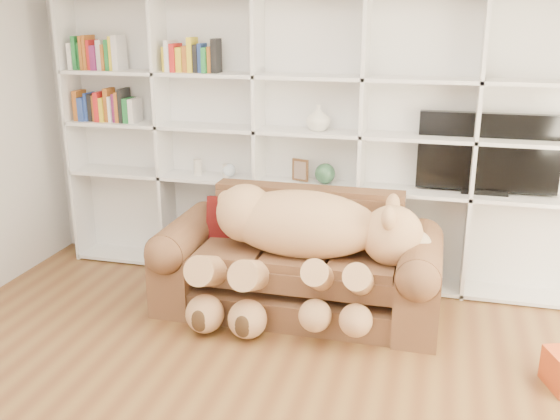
# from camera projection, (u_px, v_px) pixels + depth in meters

# --- Properties ---
(wall_back) EXTENTS (5.00, 0.02, 2.70)m
(wall_back) POSITION_uv_depth(u_px,v_px,m) (315.00, 122.00, 5.34)
(wall_back) COLOR silver
(wall_back) RESTS_ON floor
(bookshelf) EXTENTS (4.43, 0.35, 2.40)m
(bookshelf) POSITION_uv_depth(u_px,v_px,m) (284.00, 129.00, 5.28)
(bookshelf) COLOR white
(bookshelf) RESTS_ON floor
(sofa) EXTENTS (2.16, 0.93, 0.91)m
(sofa) POSITION_uv_depth(u_px,v_px,m) (299.00, 267.00, 4.88)
(sofa) COLOR brown
(sofa) RESTS_ON floor
(teddy_bear) EXTENTS (1.71, 0.91, 0.99)m
(teddy_bear) POSITION_uv_depth(u_px,v_px,m) (301.00, 240.00, 4.61)
(teddy_bear) COLOR tan
(teddy_bear) RESTS_ON sofa
(throw_pillow) EXTENTS (0.38, 0.24, 0.38)m
(throw_pillow) POSITION_uv_depth(u_px,v_px,m) (230.00, 219.00, 5.07)
(throw_pillow) COLOR #510F0E
(throw_pillow) RESTS_ON sofa
(tv) EXTENTS (1.08, 0.18, 0.64)m
(tv) POSITION_uv_depth(u_px,v_px,m) (488.00, 154.00, 4.91)
(tv) COLOR black
(tv) RESTS_ON bookshelf
(picture_frame) EXTENTS (0.15, 0.07, 0.19)m
(picture_frame) POSITION_uv_depth(u_px,v_px,m) (300.00, 170.00, 5.29)
(picture_frame) COLOR #53351C
(picture_frame) RESTS_ON bookshelf
(green_vase) EXTENTS (0.17, 0.17, 0.17)m
(green_vase) POSITION_uv_depth(u_px,v_px,m) (325.00, 174.00, 5.25)
(green_vase) COLOR #2F5D3C
(green_vase) RESTS_ON bookshelf
(figurine_tall) EXTENTS (0.09, 0.09, 0.14)m
(figurine_tall) POSITION_uv_depth(u_px,v_px,m) (198.00, 167.00, 5.53)
(figurine_tall) COLOR beige
(figurine_tall) RESTS_ON bookshelf
(figurine_short) EXTENTS (0.08, 0.08, 0.11)m
(figurine_short) POSITION_uv_depth(u_px,v_px,m) (227.00, 171.00, 5.46)
(figurine_short) COLOR beige
(figurine_short) RESTS_ON bookshelf
(snow_globe) EXTENTS (0.11, 0.11, 0.11)m
(snow_globe) POSITION_uv_depth(u_px,v_px,m) (229.00, 170.00, 5.46)
(snow_globe) COLOR silver
(snow_globe) RESTS_ON bookshelf
(shelf_vase) EXTENTS (0.26, 0.26, 0.21)m
(shelf_vase) POSITION_uv_depth(u_px,v_px,m) (318.00, 118.00, 5.12)
(shelf_vase) COLOR white
(shelf_vase) RESTS_ON bookshelf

